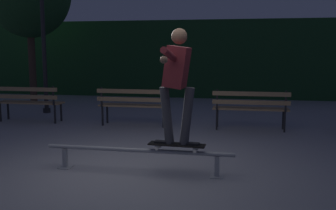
# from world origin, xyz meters

# --- Properties ---
(ground_plane) EXTENTS (90.00, 90.00, 0.00)m
(ground_plane) POSITION_xyz_m (0.00, 0.00, 0.00)
(ground_plane) COLOR gray
(hedge_backdrop) EXTENTS (24.00, 1.20, 2.75)m
(hedge_backdrop) POSITION_xyz_m (0.00, 9.15, 1.38)
(hedge_backdrop) COLOR #193D1E
(hedge_backdrop) RESTS_ON ground
(grind_rail) EXTENTS (2.69, 0.18, 0.34)m
(grind_rail) POSITION_xyz_m (0.00, 0.03, 0.27)
(grind_rail) COLOR gray
(grind_rail) RESTS_ON ground
(skateboard) EXTENTS (0.79, 0.25, 0.09)m
(skateboard) POSITION_xyz_m (0.55, 0.03, 0.42)
(skateboard) COLOR black
(skateboard) RESTS_ON grind_rail
(skateboarder) EXTENTS (0.63, 1.41, 1.56)m
(skateboarder) POSITION_xyz_m (0.55, 0.03, 1.35)
(skateboarder) COLOR black
(skateboarder) RESTS_ON skateboard
(park_bench_leftmost) EXTENTS (1.60, 0.43, 0.88)m
(park_bench_leftmost) POSITION_xyz_m (-3.56, 3.23, 0.54)
(park_bench_leftmost) COLOR black
(park_bench_leftmost) RESTS_ON ground
(park_bench_left_center) EXTENTS (1.60, 0.43, 0.88)m
(park_bench_left_center) POSITION_xyz_m (-0.98, 3.23, 0.54)
(park_bench_left_center) COLOR black
(park_bench_left_center) RESTS_ON ground
(park_bench_right_center) EXTENTS (1.60, 0.43, 0.88)m
(park_bench_right_center) POSITION_xyz_m (1.60, 3.23, 0.54)
(park_bench_right_center) COLOR black
(park_bench_right_center) RESTS_ON ground
(lamp_post_left) EXTENTS (0.32, 0.32, 3.90)m
(lamp_post_left) POSITION_xyz_m (-3.83, 4.59, 2.48)
(lamp_post_left) COLOR black
(lamp_post_left) RESTS_ON ground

